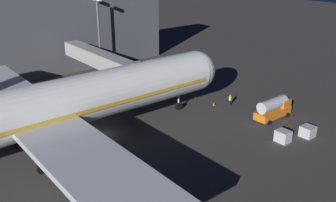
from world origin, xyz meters
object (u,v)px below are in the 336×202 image
(baggage_container_mid_row, at_px, (283,136))
(ground_crew_under_port_wing, at_px, (230,100))
(airliner_at_gate, at_px, (20,116))
(baggage_container_near_belt, at_px, (308,131))
(traffic_cone_nose_port, at_px, (214,104))
(traffic_cone_nose_starboard, at_px, (195,96))
(jet_bridge, at_px, (107,62))
(apron_floodlight_mast, at_px, (99,28))
(fuel_tanker, at_px, (274,108))

(baggage_container_mid_row, xyz_separation_m, ground_crew_under_port_wing, (12.46, -3.76, 0.29))
(airliner_at_gate, xyz_separation_m, baggage_container_mid_row, (-16.31, -27.06, -4.77))
(baggage_container_near_belt, height_order, traffic_cone_nose_port, baggage_container_near_belt)
(ground_crew_under_port_wing, distance_m, traffic_cone_nose_port, 2.60)
(traffic_cone_nose_port, height_order, traffic_cone_nose_starboard, same)
(ground_crew_under_port_wing, bearing_deg, baggage_container_near_belt, 179.94)
(airliner_at_gate, bearing_deg, jet_bridge, -55.81)
(apron_floodlight_mast, distance_m, traffic_cone_nose_port, 29.30)
(jet_bridge, xyz_separation_m, apron_floodlight_mast, (12.81, -5.77, 3.07))
(jet_bridge, bearing_deg, ground_crew_under_port_wing, -143.72)
(jet_bridge, relative_size, baggage_container_near_belt, 14.02)
(baggage_container_near_belt, bearing_deg, traffic_cone_nose_port, 6.88)
(apron_floodlight_mast, bearing_deg, jet_bridge, 155.74)
(airliner_at_gate, height_order, apron_floodlight_mast, airliner_at_gate)
(baggage_container_mid_row, bearing_deg, apron_floodlight_mast, 3.56)
(apron_floodlight_mast, distance_m, ground_crew_under_port_wing, 30.99)
(ground_crew_under_port_wing, bearing_deg, baggage_container_mid_row, 163.20)
(traffic_cone_nose_port, bearing_deg, traffic_cone_nose_starboard, 0.00)
(baggage_container_mid_row, bearing_deg, traffic_cone_nose_port, -7.68)
(airliner_at_gate, distance_m, fuel_tanker, 34.20)
(baggage_container_near_belt, bearing_deg, baggage_container_mid_row, 72.69)
(airliner_at_gate, relative_size, baggage_container_near_belt, 36.05)
(airliner_at_gate, relative_size, ground_crew_under_port_wing, 32.48)
(traffic_cone_nose_starboard, bearing_deg, fuel_tanker, -166.60)
(apron_floodlight_mast, height_order, ground_crew_under_port_wing, apron_floodlight_mast)
(airliner_at_gate, height_order, traffic_cone_nose_port, airliner_at_gate)
(baggage_container_mid_row, distance_m, ground_crew_under_port_wing, 13.02)
(apron_floodlight_mast, xyz_separation_m, ground_crew_under_port_wing, (-29.35, -6.37, -7.66))
(traffic_cone_nose_starboard, bearing_deg, apron_floodlight_mast, 10.95)
(jet_bridge, height_order, ground_crew_under_port_wing, jet_bridge)
(baggage_container_mid_row, height_order, traffic_cone_nose_port, baggage_container_mid_row)
(fuel_tanker, bearing_deg, baggage_container_near_belt, 168.40)
(apron_floodlight_mast, xyz_separation_m, traffic_cone_nose_port, (-27.70, -4.51, -8.43))
(airliner_at_gate, height_order, traffic_cone_nose_starboard, airliner_at_gate)
(baggage_container_mid_row, bearing_deg, jet_bridge, 16.11)
(jet_bridge, bearing_deg, baggage_container_near_belt, -158.10)
(airliner_at_gate, bearing_deg, traffic_cone_nose_port, -94.34)
(apron_floodlight_mast, distance_m, baggage_container_near_belt, 44.18)
(apron_floodlight_mast, xyz_separation_m, fuel_tanker, (-36.57, -7.67, -7.06))
(baggage_container_near_belt, relative_size, traffic_cone_nose_port, 3.09)
(airliner_at_gate, height_order, baggage_container_mid_row, airliner_at_gate)
(jet_bridge, height_order, traffic_cone_nose_port, jet_bridge)
(baggage_container_near_belt, height_order, traffic_cone_nose_starboard, baggage_container_near_belt)
(fuel_tanker, xyz_separation_m, traffic_cone_nose_port, (8.87, 3.16, -1.37))
(traffic_cone_nose_starboard, bearing_deg, baggage_container_mid_row, 174.13)
(apron_floodlight_mast, relative_size, fuel_tanker, 2.38)
(jet_bridge, bearing_deg, airliner_at_gate, 124.19)
(fuel_tanker, xyz_separation_m, baggage_container_near_belt, (-6.41, 1.32, -0.92))
(apron_floodlight_mast, relative_size, traffic_cone_nose_port, 26.64)
(baggage_container_near_belt, bearing_deg, ground_crew_under_port_wing, -0.06)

